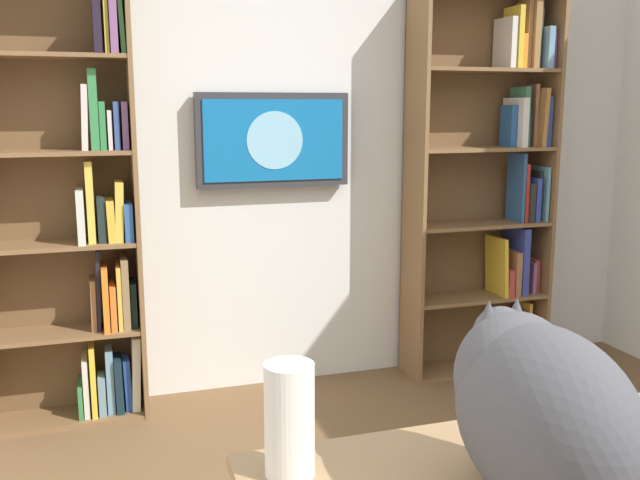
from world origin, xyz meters
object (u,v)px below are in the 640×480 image
cat (536,407)px  coffee_mug (554,421)px  bookshelf_left (494,183)px  bookshelf_right (75,212)px  wall_mounted_tv (273,140)px  paper_towel_roll (289,420)px

cat → coffee_mug: (-0.21, -0.21, -0.16)m
bookshelf_left → bookshelf_right: size_ratio=0.98×
bookshelf_right → wall_mounted_tv: (-1.00, -0.08, 0.32)m
wall_mounted_tv → cat: (0.09, 2.51, -0.42)m
coffee_mug → wall_mounted_tv: bearing=-87.1°
wall_mounted_tv → paper_towel_roll: wall_mounted_tv is taller
cat → coffee_mug: cat is taller
wall_mounted_tv → bookshelf_right: bearing=4.8°
bookshelf_left → cat: (1.38, 2.42, -0.16)m
paper_towel_roll → cat: bearing=150.4°
bookshelf_left → paper_towel_roll: size_ratio=8.54×
wall_mounted_tv → coffee_mug: (-0.11, 2.30, -0.57)m
wall_mounted_tv → cat: bearing=87.9°
bookshelf_left → coffee_mug: size_ratio=22.63×
bookshelf_left → bookshelf_right: bearing=-0.0°
bookshelf_right → bookshelf_left: bearing=180.0°
bookshelf_left → paper_towel_roll: bookshelf_left is taller
bookshelf_right → paper_towel_roll: (-0.47, 2.17, -0.17)m
paper_towel_roll → coffee_mug: size_ratio=2.65×
wall_mounted_tv → paper_towel_roll: size_ratio=3.20×
wall_mounted_tv → coffee_mug: size_ratio=8.49×
bookshelf_right → paper_towel_roll: bookshelf_right is taller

